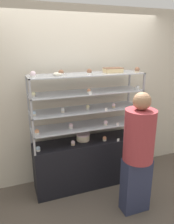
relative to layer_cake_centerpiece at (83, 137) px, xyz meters
name	(u,v)px	position (x,y,z in m)	size (l,w,h in m)	color
ground_plane	(87,183)	(0.05, -0.03, -0.78)	(20.00, 20.00, 0.00)	brown
back_wall	(79,97)	(0.05, 0.32, 0.52)	(8.00, 0.05, 2.60)	beige
display_base	(87,162)	(0.05, -0.03, -0.42)	(1.57, 0.41, 0.73)	black
display_riser_lower	(87,126)	(0.05, -0.03, 0.18)	(1.57, 0.41, 0.24)	#99999E
display_riser_middle	(87,110)	(0.05, -0.03, 0.42)	(1.57, 0.41, 0.24)	#99999E
display_riser_upper	(87,93)	(0.05, -0.03, 0.66)	(1.57, 0.41, 0.24)	#99999E
display_riser_top	(87,75)	(0.05, -0.03, 0.91)	(1.57, 0.41, 0.24)	#99999E
layer_cake_centerpiece	(83,137)	(0.00, 0.00, 0.00)	(0.20, 0.20, 0.10)	beige
sheet_cake_frosted	(113,70)	(0.43, -0.03, 0.95)	(0.25, 0.15, 0.07)	#DBBC84
cupcake_0	(38,149)	(-0.67, -0.12, -0.02)	(0.06, 0.06, 0.07)	white
cupcake_1	(73,143)	(-0.19, -0.11, -0.02)	(0.06, 0.06, 0.07)	#CCB28C
cupcake_2	(105,139)	(0.29, -0.13, -0.02)	(0.06, 0.06, 0.07)	beige
cupcake_3	(133,134)	(0.77, -0.11, -0.02)	(0.06, 0.06, 0.07)	#CCB28C
price_tag_0	(118,140)	(0.46, -0.22, -0.03)	(0.04, 0.00, 0.04)	white
cupcake_4	(37,132)	(-0.67, -0.13, 0.23)	(0.06, 0.06, 0.07)	white
cupcake_5	(71,126)	(-0.20, -0.07, 0.23)	(0.06, 0.06, 0.07)	white
cupcake_6	(106,123)	(0.29, -0.13, 0.23)	(0.06, 0.06, 0.07)	beige
cupcake_7	(133,118)	(0.77, -0.09, 0.23)	(0.06, 0.06, 0.07)	white
price_tag_1	(118,124)	(0.44, -0.22, 0.21)	(0.04, 0.00, 0.04)	white
cupcake_8	(34,113)	(-0.68, -0.10, 0.47)	(0.05, 0.05, 0.06)	beige
cupcake_9	(63,110)	(-0.31, -0.09, 0.47)	(0.05, 0.05, 0.06)	beige
cupcake_10	(88,107)	(0.05, -0.07, 0.47)	(0.05, 0.05, 0.06)	beige
cupcake_11	(114,105)	(0.42, -0.11, 0.47)	(0.05, 0.05, 0.06)	#CCB28C
cupcake_12	(134,103)	(0.78, -0.09, 0.47)	(0.05, 0.05, 0.06)	#CCB28C
price_tag_2	(106,109)	(0.26, -0.22, 0.46)	(0.04, 0.00, 0.04)	white
cupcake_13	(34,94)	(-0.67, -0.08, 0.71)	(0.05, 0.05, 0.06)	beige
cupcake_14	(89,91)	(0.04, -0.13, 0.71)	(0.05, 0.05, 0.06)	white
cupcake_15	(138,87)	(0.78, -0.14, 0.71)	(0.05, 0.05, 0.06)	white
price_tag_3	(90,93)	(0.03, -0.22, 0.70)	(0.04, 0.00, 0.04)	white
cupcake_16	(33,74)	(-0.66, -0.11, 0.95)	(0.07, 0.07, 0.07)	white
cupcake_17	(61,73)	(-0.31, -0.08, 0.95)	(0.07, 0.07, 0.07)	white
cupcake_18	(89,72)	(0.05, -0.11, 0.95)	(0.07, 0.07, 0.07)	white
cupcake_19	(137,70)	(0.76, -0.13, 0.95)	(0.07, 0.07, 0.07)	#CCB28C
price_tag_4	(64,75)	(-0.32, -0.22, 0.94)	(0.04, 0.00, 0.04)	white
donut_glazed	(58,74)	(-0.35, -0.06, 0.94)	(0.13, 0.13, 0.04)	#EFE5CC
customer_figure	(138,151)	(0.44, -0.76, 0.06)	(0.37, 0.37, 1.57)	#282D47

